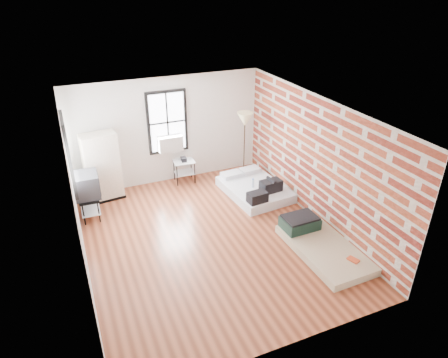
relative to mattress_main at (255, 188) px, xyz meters
name	(u,v)px	position (x,y,z in m)	size (l,w,h in m)	color
ground	(210,239)	(-1.75, -1.36, -0.16)	(6.00, 6.00, 0.00)	#5C2918
room_shell	(213,156)	(-1.52, -1.00, 1.58)	(5.02, 6.02, 2.80)	silver
mattress_main	(255,188)	(0.00, 0.00, 0.00)	(1.48, 1.92, 0.58)	white
mattress_bare	(318,242)	(0.17, -2.51, -0.03)	(1.11, 2.07, 0.44)	tan
wardrobe	(102,167)	(-3.52, 1.29, 0.69)	(0.91, 0.59, 1.70)	black
side_table	(184,165)	(-1.44, 1.36, 0.33)	(0.57, 0.47, 0.71)	black
floor_lamp	(245,122)	(0.11, 0.91, 1.46)	(0.40, 0.40, 1.87)	black
tv_stand	(87,186)	(-3.96, 0.55, 0.62)	(0.57, 0.79, 1.09)	black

